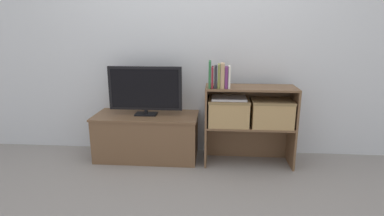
{
  "coord_description": "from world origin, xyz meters",
  "views": [
    {
      "loc": [
        0.23,
        -2.7,
        1.32
      ],
      "look_at": [
        0.0,
        0.17,
        0.57
      ],
      "focal_mm": 28.0,
      "sensor_mm": 36.0,
      "label": 1
    }
  ],
  "objects_px": {
    "book_charcoal": "(216,77)",
    "laptop": "(229,98)",
    "book_tan": "(222,76)",
    "book_olive": "(219,76)",
    "storage_basket_right": "(271,112)",
    "book_forest": "(210,74)",
    "book_plum": "(226,77)",
    "tv": "(145,89)",
    "tv_stand": "(147,136)",
    "book_ivory": "(229,77)",
    "storage_basket_left": "(228,111)",
    "book_maroon": "(212,77)"
  },
  "relations": [
    {
      "from": "book_charcoal",
      "to": "book_plum",
      "type": "height_order",
      "value": "book_charcoal"
    },
    {
      "from": "book_olive",
      "to": "book_plum",
      "type": "bearing_deg",
      "value": 0.0
    },
    {
      "from": "tv_stand",
      "to": "book_tan",
      "type": "height_order",
      "value": "book_tan"
    },
    {
      "from": "tv",
      "to": "book_tan",
      "type": "height_order",
      "value": "book_tan"
    },
    {
      "from": "book_tan",
      "to": "book_ivory",
      "type": "bearing_deg",
      "value": -0.0
    },
    {
      "from": "book_ivory",
      "to": "laptop",
      "type": "bearing_deg",
      "value": 83.69
    },
    {
      "from": "book_ivory",
      "to": "book_plum",
      "type": "bearing_deg",
      "value": 180.0
    },
    {
      "from": "book_forest",
      "to": "storage_basket_right",
      "type": "height_order",
      "value": "book_forest"
    },
    {
      "from": "tv_stand",
      "to": "book_maroon",
      "type": "distance_m",
      "value": 0.95
    },
    {
      "from": "book_maroon",
      "to": "tv_stand",
      "type": "bearing_deg",
      "value": 169.39
    },
    {
      "from": "book_ivory",
      "to": "laptop",
      "type": "height_order",
      "value": "book_ivory"
    },
    {
      "from": "book_tan",
      "to": "storage_basket_left",
      "type": "bearing_deg",
      "value": 37.0
    },
    {
      "from": "storage_basket_right",
      "to": "book_forest",
      "type": "bearing_deg",
      "value": -175.02
    },
    {
      "from": "book_charcoal",
      "to": "book_ivory",
      "type": "height_order",
      "value": "book_ivory"
    },
    {
      "from": "book_forest",
      "to": "storage_basket_right",
      "type": "xyz_separation_m",
      "value": [
        0.6,
        0.05,
        -0.37
      ]
    },
    {
      "from": "book_maroon",
      "to": "laptop",
      "type": "xyz_separation_m",
      "value": [
        0.16,
        0.05,
        -0.21
      ]
    },
    {
      "from": "book_tan",
      "to": "book_olive",
      "type": "bearing_deg",
      "value": -180.0
    },
    {
      "from": "book_forest",
      "to": "book_tan",
      "type": "bearing_deg",
      "value": 0.0
    },
    {
      "from": "book_plum",
      "to": "storage_basket_left",
      "type": "distance_m",
      "value": 0.35
    },
    {
      "from": "book_olive",
      "to": "book_plum",
      "type": "height_order",
      "value": "book_olive"
    },
    {
      "from": "storage_basket_right",
      "to": "laptop",
      "type": "distance_m",
      "value": 0.44
    },
    {
      "from": "book_ivory",
      "to": "tv",
      "type": "bearing_deg",
      "value": 171.45
    },
    {
      "from": "tv",
      "to": "book_olive",
      "type": "bearing_deg",
      "value": -9.65
    },
    {
      "from": "book_maroon",
      "to": "book_olive",
      "type": "distance_m",
      "value": 0.06
    },
    {
      "from": "tv_stand",
      "to": "tv",
      "type": "relative_size",
      "value": 1.42
    },
    {
      "from": "storage_basket_left",
      "to": "book_olive",
      "type": "bearing_deg",
      "value": -152.88
    },
    {
      "from": "storage_basket_left",
      "to": "storage_basket_right",
      "type": "relative_size",
      "value": 1.0
    },
    {
      "from": "book_olive",
      "to": "storage_basket_left",
      "type": "distance_m",
      "value": 0.37
    },
    {
      "from": "book_plum",
      "to": "laptop",
      "type": "bearing_deg",
      "value": 57.13
    },
    {
      "from": "book_charcoal",
      "to": "laptop",
      "type": "height_order",
      "value": "book_charcoal"
    },
    {
      "from": "storage_basket_right",
      "to": "book_plum",
      "type": "bearing_deg",
      "value": -173.34
    },
    {
      "from": "book_forest",
      "to": "book_tan",
      "type": "relative_size",
      "value": 1.1
    },
    {
      "from": "book_forest",
      "to": "tv_stand",
      "type": "bearing_deg",
      "value": 168.99
    },
    {
      "from": "book_forest",
      "to": "book_charcoal",
      "type": "height_order",
      "value": "book_forest"
    },
    {
      "from": "book_forest",
      "to": "book_olive",
      "type": "height_order",
      "value": "book_forest"
    },
    {
      "from": "tv",
      "to": "storage_basket_right",
      "type": "bearing_deg",
      "value": -3.33
    },
    {
      "from": "tv_stand",
      "to": "book_charcoal",
      "type": "bearing_deg",
      "value": -10.17
    },
    {
      "from": "book_olive",
      "to": "storage_basket_right",
      "type": "relative_size",
      "value": 0.56
    },
    {
      "from": "book_olive",
      "to": "book_tan",
      "type": "xyz_separation_m",
      "value": [
        0.03,
        0.0,
        0.0
      ]
    },
    {
      "from": "book_ivory",
      "to": "laptop",
      "type": "relative_size",
      "value": 0.63
    },
    {
      "from": "storage_basket_right",
      "to": "laptop",
      "type": "height_order",
      "value": "laptop"
    },
    {
      "from": "book_plum",
      "to": "book_forest",
      "type": "bearing_deg",
      "value": -180.0
    },
    {
      "from": "tv",
      "to": "book_olive",
      "type": "height_order",
      "value": "book_olive"
    },
    {
      "from": "book_charcoal",
      "to": "book_tan",
      "type": "xyz_separation_m",
      "value": [
        0.06,
        0.0,
        0.01
      ]
    },
    {
      "from": "book_charcoal",
      "to": "laptop",
      "type": "xyz_separation_m",
      "value": [
        0.13,
        0.05,
        -0.21
      ]
    },
    {
      "from": "tv",
      "to": "book_ivory",
      "type": "distance_m",
      "value": 0.86
    },
    {
      "from": "book_maroon",
      "to": "book_tan",
      "type": "xyz_separation_m",
      "value": [
        0.09,
        0.0,
        0.02
      ]
    },
    {
      "from": "laptop",
      "to": "book_maroon",
      "type": "bearing_deg",
      "value": -162.08
    },
    {
      "from": "book_charcoal",
      "to": "laptop",
      "type": "bearing_deg",
      "value": 21.66
    },
    {
      "from": "book_charcoal",
      "to": "book_olive",
      "type": "xyz_separation_m",
      "value": [
        0.03,
        -0.0,
        0.01
      ]
    }
  ]
}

